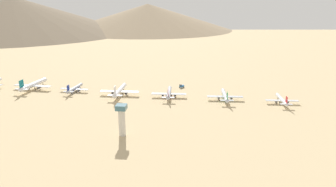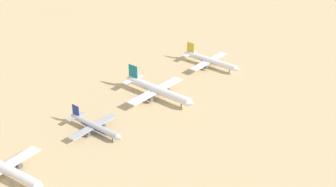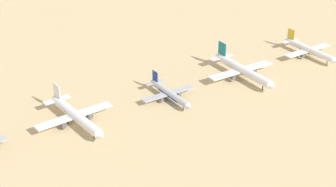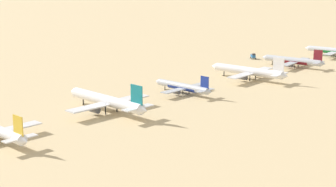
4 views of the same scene
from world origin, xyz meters
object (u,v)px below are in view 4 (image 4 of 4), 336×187
parked_jet_3 (249,71)px  parked_jet_4 (183,87)px  parked_jet_1 (334,51)px  service_truck (253,56)px  parked_jet_5 (107,101)px  parked_jet_2 (293,61)px

parked_jet_3 → parked_jet_4: size_ratio=1.31×
parked_jet_1 → service_truck: size_ratio=7.72×
parked_jet_1 → parked_jet_4: bearing=85.4°
parked_jet_3 → service_truck: 69.15m
parked_jet_3 → parked_jet_4: 50.54m
parked_jet_4 → parked_jet_5: parked_jet_5 is taller
parked_jet_2 → parked_jet_5: parked_jet_5 is taller
service_truck → parked_jet_1: bearing=-131.2°
parked_jet_2 → parked_jet_4: bearing=84.9°
parked_jet_2 → parked_jet_5: bearing=84.9°
parked_jet_5 → parked_jet_1: bearing=-94.8°
parked_jet_5 → parked_jet_4: bearing=-95.2°
parked_jet_2 → parked_jet_3: 50.07m
parked_jet_2 → service_truck: bearing=-16.9°
parked_jet_1 → parked_jet_5: 202.74m
parked_jet_1 → parked_jet_3: 104.50m
parked_jet_4 → parked_jet_1: bearing=-94.6°
parked_jet_3 → parked_jet_4: (7.33, 49.99, -1.18)m
parked_jet_4 → service_truck: size_ratio=6.81×
parked_jet_4 → service_truck: 113.59m
parked_jet_1 → parked_jet_5: parked_jet_5 is taller
parked_jet_1 → parked_jet_2: parked_jet_2 is taller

